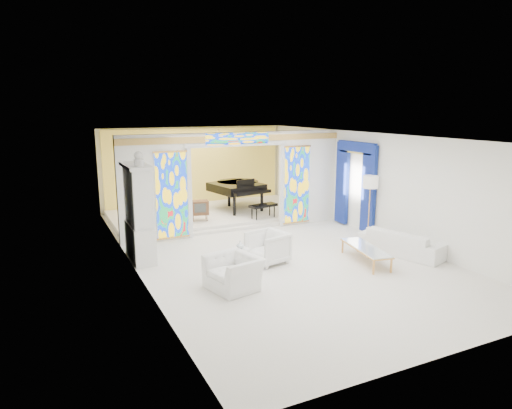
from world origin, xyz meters
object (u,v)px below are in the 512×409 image
sofa (402,242)px  coffee_table (366,248)px  armchair_left (234,273)px  china_cabinet (139,214)px  grand_piano (238,187)px  armchair_right (268,247)px  tv_console (200,208)px

sofa → coffee_table: sofa is taller
armchair_left → coffee_table: bearing=78.8°
china_cabinet → armchair_left: bearing=-63.7°
armchair_left → sofa: 4.82m
grand_piano → sofa: bearing=-82.7°
armchair_right → tv_console: size_ratio=1.33×
coffee_table → tv_console: (-2.51, 5.08, 0.24)m
tv_console → armchair_right: bearing=-73.3°
armchair_right → sofa: (3.45, -0.88, -0.07)m
china_cabinet → armchair_left: 3.16m
sofa → armchair_right: bearing=58.2°
armchair_right → china_cabinet: bearing=-133.5°
armchair_right → tv_console: (-0.34, 4.08, 0.21)m
sofa → china_cabinet: bearing=50.5°
china_cabinet → grand_piano: 5.48m
armchair_left → sofa: (4.81, 0.23, -0.03)m
china_cabinet → tv_console: china_cabinet is taller
china_cabinet → tv_console: 3.47m
armchair_right → tv_console: tv_console is taller
grand_piano → tv_console: size_ratio=4.81×
armchair_right → tv_console: 4.10m
china_cabinet → coffee_table: (4.89, -2.62, -0.81)m
armchair_right → sofa: 3.56m
tv_console → coffee_table: bearing=-51.7°
coffee_table → armchair_right: bearing=155.4°
coffee_table → grand_piano: size_ratio=0.59×
china_cabinet → armchair_right: (2.72, -1.62, -0.78)m
sofa → grand_piano: grand_piano is taller
armchair_right → sofa: size_ratio=0.40×
china_cabinet → sofa: size_ratio=1.25×
sofa → armchair_left: bearing=75.3°
armchair_right → grand_piano: size_ratio=0.28×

